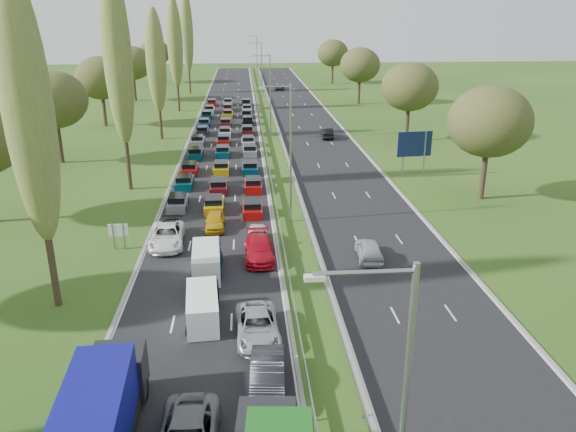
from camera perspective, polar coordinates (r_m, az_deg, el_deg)
name	(u,v)px	position (r m, az deg, el deg)	size (l,w,h in m)	color
ground	(270,136)	(85.55, -1.83, 8.15)	(260.00, 260.00, 0.00)	#254917
near_carriageway	(226,133)	(87.96, -6.35, 8.37)	(10.50, 215.00, 0.04)	black
far_carriageway	(312,132)	(88.56, 2.50, 8.55)	(10.50, 215.00, 0.04)	black
central_reservation	(269,129)	(87.89, -1.92, 8.84)	(2.36, 215.00, 0.32)	gray
lamp_columns	(270,97)	(82.55, -1.81, 11.95)	(0.18, 140.18, 12.00)	gray
poplar_row	(142,57)	(73.00, -14.57, 15.34)	(2.80, 127.80, 22.44)	#2D2116
woodland_left	(44,104)	(70.69, -23.51, 10.37)	(8.00, 166.00, 11.10)	#2D2116
woodland_right	(428,95)	(74.77, 14.07, 11.84)	(8.00, 153.00, 11.10)	#2D2116
traffic_queue_fill	(224,137)	(83.32, -6.47, 8.02)	(9.04, 69.23, 0.80)	slate
near_car_2	(167,236)	(45.62, -12.19, -1.97)	(2.60, 5.63, 1.56)	white
near_car_3	(167,232)	(46.69, -12.15, -1.60)	(1.88, 4.62, 1.34)	black
near_car_7	(209,261)	(40.76, -8.01, -4.59)	(1.88, 4.63, 1.34)	#04344A
near_car_8	(215,221)	(48.44, -7.41, -0.50)	(1.61, 4.00, 1.36)	gold
near_car_9	(268,377)	(28.42, -2.09, -16.01)	(1.66, 4.75, 1.56)	black
near_car_10	(258,326)	(32.48, -3.11, -11.10)	(2.41, 5.23, 1.45)	#9FA6A9
near_car_11	(259,249)	(42.28, -2.95, -3.34)	(2.15, 5.29, 1.53)	#B70B1C
near_car_12	(258,236)	(44.95, -3.09, -2.02)	(1.58, 3.93, 1.34)	white
far_car_0	(369,250)	(42.55, 8.24, -3.40)	(1.77, 4.39, 1.50)	#A5ABAE
far_car_1	(327,133)	(83.93, 3.99, 8.42)	(1.59, 4.55, 1.50)	black
far_car_2	(279,87)	(138.80, -0.92, 13.01)	(2.25, 4.87, 1.35)	slate
blue_lorry	(102,414)	(25.65, -18.42, -18.56)	(2.46, 8.86, 3.74)	black
white_van_front	(203,306)	(34.41, -8.66, -9.01)	(1.82, 4.65, 1.87)	white
white_van_rear	(207,260)	(40.22, -8.28, -4.48)	(1.89, 4.81, 1.93)	white
info_sign	(118,233)	(45.58, -16.85, -1.65)	(1.50, 0.16, 2.10)	gray
direction_sign	(415,146)	(64.19, 12.74, 6.94)	(3.98, 0.56, 5.20)	gray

